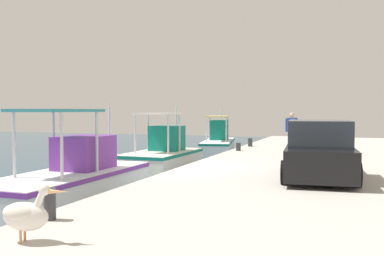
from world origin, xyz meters
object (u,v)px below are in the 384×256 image
object	(u,v)px
fishing_boat_third	(162,155)
mooring_bollard_second	(238,147)
fishing_boat_second	(72,180)
fisherman_standing	(292,130)
parked_car	(319,152)
mooring_bollard_third	(250,142)
fishing_boat_fourth	(218,142)
pelican	(26,214)
mooring_bollard_nearest	(50,204)

from	to	relation	value
fishing_boat_third	mooring_bollard_second	distance (m)	3.49
fishing_boat_third	mooring_bollard_second	xyz separation A→B (m)	(1.69, -3.03, 0.33)
fishing_boat_second	fisherman_standing	distance (m)	11.10
fishing_boat_second	fisherman_standing	xyz separation A→B (m)	(9.87, -4.96, 1.10)
parked_car	mooring_bollard_third	xyz separation A→B (m)	(9.70, 3.96, -0.51)
fishing_boat_fourth	mooring_bollard_second	xyz separation A→B (m)	(-6.87, -2.93, 0.33)
pelican	fisherman_standing	size ratio (longest dim) A/B	0.56
fisherman_standing	fishing_boat_second	bearing A→B (deg)	153.31
pelican	mooring_bollard_second	bearing A→B (deg)	1.91
pelican	mooring_bollard_third	size ratio (longest dim) A/B	2.32
mooring_bollard_third	fishing_boat_second	bearing A→B (deg)	166.82
fishing_boat_third	mooring_bollard_second	world-z (taller)	fishing_boat_third
fishing_boat_second	fishing_boat_third	xyz separation A→B (m)	(7.24, 0.35, -0.01)
mooring_bollard_second	mooring_bollard_third	distance (m)	2.55
fisherman_standing	pelican	bearing A→B (deg)	173.38
fishing_boat_third	parked_car	distance (m)	8.91
pelican	mooring_bollard_nearest	xyz separation A→B (m)	(1.14, 0.48, -0.13)
pelican	mooring_bollard_third	bearing A→B (deg)	1.63
pelican	parked_car	distance (m)	8.13
pelican	parked_car	xyz separation A→B (m)	(7.34, -3.47, 0.32)
fishing_boat_fourth	parked_car	bearing A→B (deg)	-153.82
fishing_boat_fourth	fisherman_standing	size ratio (longest dim) A/B	3.49
fisherman_standing	mooring_bollard_nearest	size ratio (longest dim) A/B	3.25
fishing_boat_third	mooring_bollard_nearest	bearing A→B (deg)	-165.42
fishing_boat_second	fishing_boat_fourth	size ratio (longest dim) A/B	0.98
fishing_boat_fourth	mooring_bollard_nearest	distance (m)	20.43
fishing_boat_second	parked_car	xyz separation A→B (m)	(1.78, -6.64, 0.85)
fishing_boat_second	fishing_boat_third	size ratio (longest dim) A/B	1.29
fishing_boat_fourth	parked_car	world-z (taller)	fishing_boat_fourth
parked_car	mooring_bollard_second	xyz separation A→B (m)	(7.15, 3.96, -0.54)
fishing_boat_fourth	fishing_boat_third	bearing A→B (deg)	179.34
fisherman_standing	mooring_bollard_nearest	world-z (taller)	fisherman_standing
pelican	fisherman_standing	world-z (taller)	fisherman_standing
fishing_boat_fourth	pelican	size ratio (longest dim) A/B	6.27
fishing_boat_third	fisherman_standing	size ratio (longest dim) A/B	2.64
fishing_boat_fourth	mooring_bollard_third	size ratio (longest dim) A/B	14.56
fishing_boat_second	parked_car	world-z (taller)	fishing_boat_second
mooring_bollard_nearest	mooring_bollard_second	size ratio (longest dim) A/B	1.49
parked_car	mooring_bollard_third	world-z (taller)	parked_car
fishing_boat_third	mooring_bollard_third	world-z (taller)	fishing_boat_third
mooring_bollard_second	pelican	bearing A→B (deg)	-178.09
pelican	mooring_bollard_nearest	world-z (taller)	pelican
mooring_bollard_nearest	mooring_bollard_third	bearing A→B (deg)	0.00
mooring_bollard_second	fishing_boat_fourth	bearing A→B (deg)	23.14
parked_car	mooring_bollard_second	bearing A→B (deg)	28.96
mooring_bollard_nearest	fishing_boat_fourth	bearing A→B (deg)	8.26
mooring_bollard_third	fishing_boat_third	bearing A→B (deg)	144.41
fisherman_standing	mooring_bollard_second	world-z (taller)	fisherman_standing
mooring_bollard_second	mooring_bollard_third	bearing A→B (deg)	0.00
fisherman_standing	parked_car	world-z (taller)	fisherman_standing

